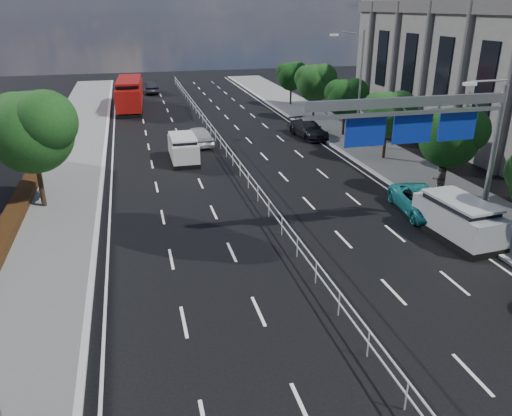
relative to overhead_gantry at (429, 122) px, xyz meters
name	(u,v)px	position (x,y,z in m)	size (l,w,h in m)	color
ground	(391,390)	(-6.74, -10.05, -5.61)	(160.00, 160.00, 0.00)	black
median_fence	(235,162)	(-6.74, 12.45, -5.08)	(0.05, 85.00, 1.02)	silver
overhead_gantry	(429,122)	(0.00, 0.00, 0.00)	(10.24, 0.38, 7.45)	gray
streetlight_far	(357,81)	(3.76, 15.95, -0.40)	(2.78, 2.40, 9.00)	gray
near_tree_back	(32,128)	(-18.68, 7.92, -1.00)	(4.84, 4.51, 6.69)	black
far_tree_d	(451,134)	(4.51, 4.42, -1.92)	(3.85, 3.59, 5.34)	black
far_tree_e	(388,112)	(4.51, 11.93, -2.05)	(3.63, 3.38, 5.13)	black
far_tree_f	(346,96)	(4.50, 19.43, -2.12)	(3.52, 3.28, 5.02)	black
far_tree_g	(315,81)	(4.51, 26.92, -1.85)	(3.96, 3.69, 5.45)	black
far_tree_h	(292,75)	(4.50, 34.43, -2.18)	(3.41, 3.18, 4.91)	black
white_minivan	(183,149)	(-10.01, 15.19, -4.67)	(1.91, 4.41, 1.92)	black
red_bus	(130,93)	(-13.38, 36.85, -3.90)	(3.23, 11.08, 3.27)	black
near_car_silver	(198,136)	(-8.31, 19.57, -4.84)	(1.82, 4.51, 1.54)	#ACADB4
near_car_dark	(150,87)	(-10.74, 47.15, -4.82)	(1.66, 4.75, 1.56)	black
silver_minivan	(458,219)	(1.56, -1.19, -4.62)	(2.43, 4.99, 2.01)	black
parked_car_teal	(423,202)	(1.56, 1.95, -4.91)	(2.32, 5.04, 1.40)	teal
parked_car_dark	(308,129)	(1.36, 19.80, -4.90)	(1.98, 4.88, 1.42)	black
pedestrian_b	(439,179)	(3.96, 4.15, -4.51)	(0.93, 0.73, 1.92)	gray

